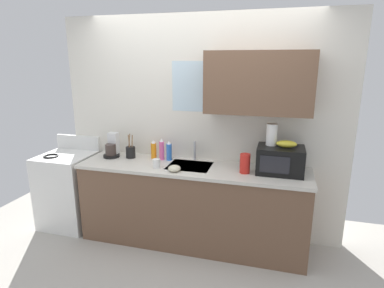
# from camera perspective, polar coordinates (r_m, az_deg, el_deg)

# --- Properties ---
(kitchen_wall_assembly) EXTENTS (3.26, 0.42, 2.50)m
(kitchen_wall_assembly) POSITION_cam_1_polar(r_m,az_deg,el_deg) (3.59, 3.35, 4.35)
(kitchen_wall_assembly) COLOR silver
(kitchen_wall_assembly) RESTS_ON ground
(counter_unit) EXTENTS (2.49, 0.63, 0.90)m
(counter_unit) POSITION_cam_1_polar(r_m,az_deg,el_deg) (3.62, -0.01, -10.67)
(counter_unit) COLOR brown
(counter_unit) RESTS_ON ground
(sink_faucet) EXTENTS (0.03, 0.03, 0.22)m
(sink_faucet) POSITION_cam_1_polar(r_m,az_deg,el_deg) (3.65, 0.52, -1.20)
(sink_faucet) COLOR #B2B5BA
(sink_faucet) RESTS_ON counter_unit
(stove_range) EXTENTS (0.60, 0.60, 1.08)m
(stove_range) POSITION_cam_1_polar(r_m,az_deg,el_deg) (4.29, -21.10, -7.52)
(stove_range) COLOR white
(stove_range) RESTS_ON ground
(microwave) EXTENTS (0.46, 0.35, 0.27)m
(microwave) POSITION_cam_1_polar(r_m,az_deg,el_deg) (3.34, 15.43, -2.76)
(microwave) COLOR black
(microwave) RESTS_ON counter_unit
(banana_bunch) EXTENTS (0.20, 0.11, 0.07)m
(banana_bunch) POSITION_cam_1_polar(r_m,az_deg,el_deg) (3.30, 16.50, 0.01)
(banana_bunch) COLOR gold
(banana_bunch) RESTS_ON microwave
(paper_towel_roll) EXTENTS (0.11, 0.11, 0.22)m
(paper_towel_roll) POSITION_cam_1_polar(r_m,az_deg,el_deg) (3.33, 14.01, 1.64)
(paper_towel_roll) COLOR white
(paper_towel_roll) RESTS_ON microwave
(coffee_maker) EXTENTS (0.19, 0.21, 0.28)m
(coffee_maker) POSITION_cam_1_polar(r_m,az_deg,el_deg) (3.89, -14.02, -0.68)
(coffee_maker) COLOR black
(coffee_maker) RESTS_ON counter_unit
(dish_soap_bottle_blue) EXTENTS (0.06, 0.06, 0.23)m
(dish_soap_bottle_blue) POSITION_cam_1_polar(r_m,az_deg,el_deg) (3.65, -4.11, -1.29)
(dish_soap_bottle_blue) COLOR blue
(dish_soap_bottle_blue) RESTS_ON counter_unit
(dish_soap_bottle_pink) EXTENTS (0.06, 0.06, 0.25)m
(dish_soap_bottle_pink) POSITION_cam_1_polar(r_m,az_deg,el_deg) (3.67, -5.41, -1.03)
(dish_soap_bottle_pink) COLOR #E55999
(dish_soap_bottle_pink) RESTS_ON counter_unit
(dish_soap_bottle_orange) EXTENTS (0.06, 0.06, 0.22)m
(dish_soap_bottle_orange) POSITION_cam_1_polar(r_m,az_deg,el_deg) (3.74, -6.85, -1.04)
(dish_soap_bottle_orange) COLOR orange
(dish_soap_bottle_orange) RESTS_ON counter_unit
(cereal_canister) EXTENTS (0.10, 0.10, 0.20)m
(cereal_canister) POSITION_cam_1_polar(r_m,az_deg,el_deg) (3.27, 9.42, -3.44)
(cereal_canister) COLOR red
(cereal_canister) RESTS_ON counter_unit
(mug_white) EXTENTS (0.08, 0.08, 0.09)m
(mug_white) POSITION_cam_1_polar(r_m,az_deg,el_deg) (3.42, -6.35, -3.46)
(mug_white) COLOR white
(mug_white) RESTS_ON counter_unit
(utensil_crock) EXTENTS (0.11, 0.11, 0.29)m
(utensil_crock) POSITION_cam_1_polar(r_m,az_deg,el_deg) (3.81, -10.88, -1.38)
(utensil_crock) COLOR black
(utensil_crock) RESTS_ON counter_unit
(small_bowl) EXTENTS (0.13, 0.13, 0.06)m
(small_bowl) POSITION_cam_1_polar(r_m,az_deg,el_deg) (3.30, -3.16, -4.36)
(small_bowl) COLOR beige
(small_bowl) RESTS_ON counter_unit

